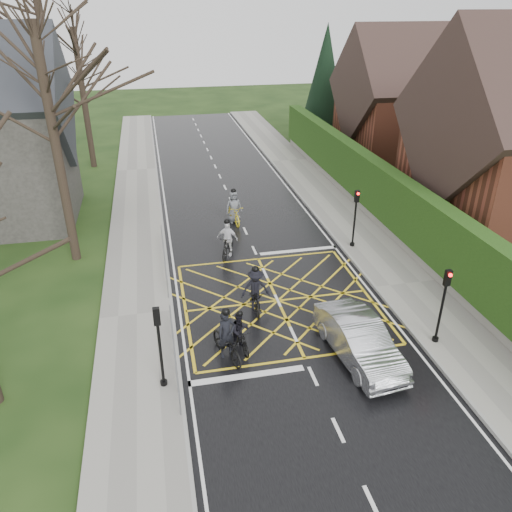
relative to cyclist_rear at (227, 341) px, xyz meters
name	(u,v)px	position (x,y,z in m)	size (l,w,h in m)	color
ground	(278,301)	(2.75, 3.29, -0.67)	(120.00, 120.00, 0.00)	black
road	(278,301)	(2.75, 3.29, -0.66)	(9.00, 80.00, 0.01)	black
sidewalk_right	(405,285)	(8.75, 3.29, -0.59)	(3.00, 80.00, 0.15)	gray
sidewalk_left	(137,315)	(-3.25, 3.29, -0.59)	(3.00, 80.00, 0.15)	gray
stone_wall	(385,224)	(10.50, 9.29, -0.32)	(0.50, 38.00, 0.70)	slate
hedge	(388,195)	(10.50, 9.29, 1.43)	(0.90, 38.00, 2.80)	#1A360E
house_far	(408,107)	(17.50, 21.29, 3.69)	(9.80, 8.80, 10.30)	brown
conifer	(325,84)	(13.50, 29.29, 4.33)	(4.60, 4.60, 10.00)	black
tree_near	(47,97)	(-6.25, 9.29, 7.24)	(9.24, 9.24, 11.44)	black
tree_mid	(48,60)	(-7.25, 17.29, 7.96)	(10.08, 10.08, 12.48)	black
tree_far	(79,69)	(-6.55, 25.29, 6.52)	(8.40, 8.40, 10.40)	black
railing_south	(174,349)	(-1.90, -0.21, 0.11)	(0.05, 5.04, 1.03)	slate
railing_north	(164,254)	(-1.90, 7.29, 0.12)	(0.05, 6.04, 1.03)	slate
traffic_light_ne	(355,219)	(7.85, 7.49, 0.99)	(0.24, 0.31, 3.21)	black
traffic_light_se	(442,307)	(7.85, -0.91, 0.99)	(0.24, 0.31, 3.21)	black
traffic_light_sw	(160,348)	(-2.35, -1.21, 0.99)	(0.24, 0.31, 3.21)	black
cyclist_rear	(227,341)	(0.00, 0.00, 0.00)	(1.40, 2.24, 2.06)	black
cyclist_back	(240,335)	(0.56, 0.36, -0.05)	(0.83, 1.70, 1.65)	black
cyclist_mid	(256,294)	(1.68, 2.91, 0.07)	(1.24, 2.12, 2.02)	black
cyclist_front	(228,242)	(1.31, 8.02, 0.07)	(1.34, 2.05, 2.00)	black
cyclist_lead	(234,211)	(2.35, 12.15, 0.05)	(1.00, 2.21, 2.08)	gold
car	(359,340)	(4.67, -1.03, 0.09)	(1.62, 4.63, 1.53)	#ADAFB4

